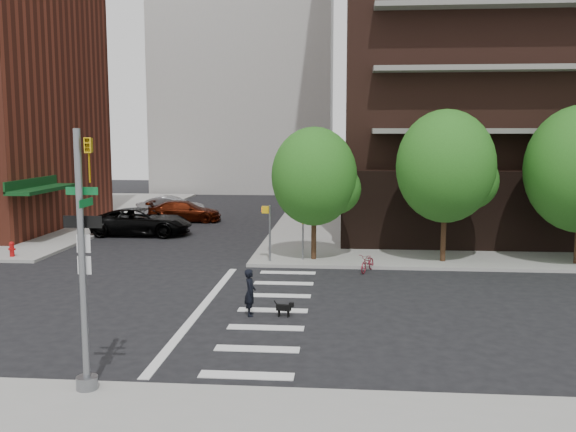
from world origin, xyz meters
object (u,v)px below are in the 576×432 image
(dog_walker, at_px, (250,292))
(traffic_signal, at_px, (84,281))
(parked_car_black, at_px, (142,222))
(parked_car_maroon, at_px, (184,211))
(scooter, at_px, (368,263))
(fire_hydrant, at_px, (12,248))
(parked_car_silver, at_px, (171,207))

(dog_walker, bearing_deg, traffic_signal, 148.41)
(parked_car_black, relative_size, dog_walker, 3.74)
(parked_car_maroon, bearing_deg, scooter, -145.98)
(parked_car_black, bearing_deg, fire_hydrant, 153.43)
(fire_hydrant, distance_m, dog_walker, 15.36)
(parked_car_black, height_order, parked_car_maroon, parked_car_black)
(traffic_signal, height_order, scooter, traffic_signal)
(parked_car_maroon, bearing_deg, parked_car_black, 165.48)
(traffic_signal, xyz_separation_m, fire_hydrant, (-10.03, 15.29, -2.15))
(parked_car_silver, xyz_separation_m, scooter, (13.39, -16.93, -0.38))
(scooter, bearing_deg, parked_car_silver, 148.95)
(scooter, bearing_deg, parked_car_black, 165.83)
(fire_hydrant, height_order, parked_car_maroon, parked_car_maroon)
(traffic_signal, height_order, dog_walker, traffic_signal)
(parked_car_silver, bearing_deg, dog_walker, -161.57)
(fire_hydrant, relative_size, parked_car_silver, 0.15)
(parked_car_black, xyz_separation_m, parked_car_maroon, (1.07, 6.02, -0.09))
(parked_car_silver, height_order, dog_walker, dog_walker)
(fire_hydrant, height_order, parked_car_black, parked_car_black)
(scooter, relative_size, dog_walker, 0.98)
(fire_hydrant, bearing_deg, parked_car_maroon, 70.05)
(traffic_signal, distance_m, fire_hydrant, 18.42)
(traffic_signal, relative_size, scooter, 3.87)
(traffic_signal, xyz_separation_m, parked_car_black, (-6.10, 23.05, -1.88))
(parked_car_black, distance_m, parked_car_maroon, 6.12)
(parked_car_black, height_order, scooter, parked_car_black)
(parked_car_maroon, xyz_separation_m, parked_car_silver, (-1.42, 1.85, 0.06))
(scooter, distance_m, dog_walker, 8.29)
(dog_walker, bearing_deg, scooter, -39.43)
(traffic_signal, relative_size, fire_hydrant, 8.20)
(fire_hydrant, relative_size, scooter, 0.47)
(dog_walker, bearing_deg, parked_car_black, 19.34)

